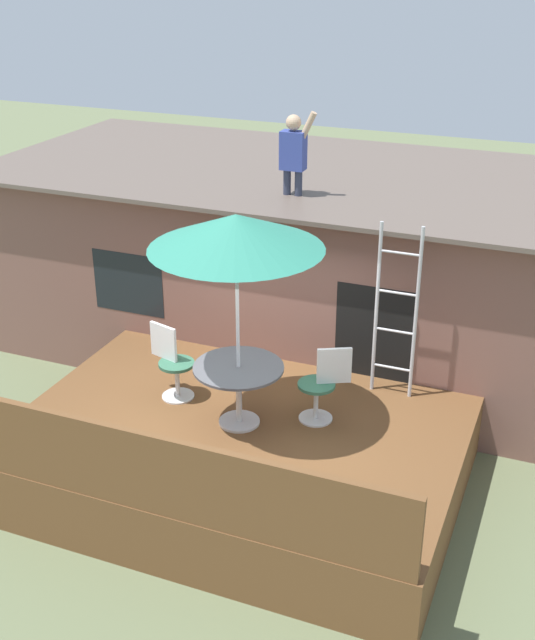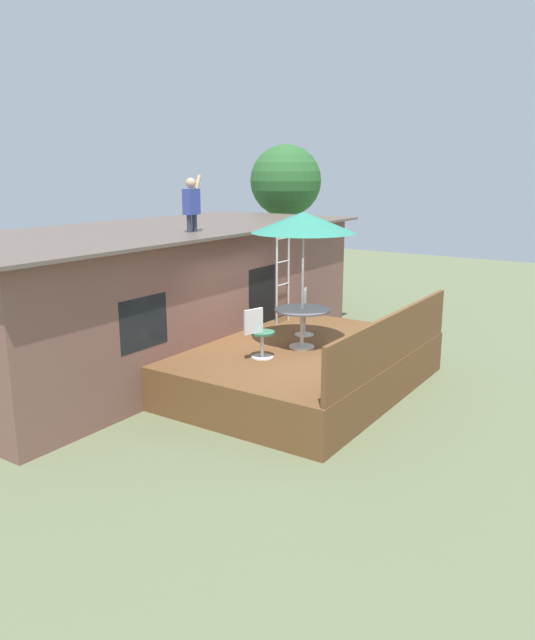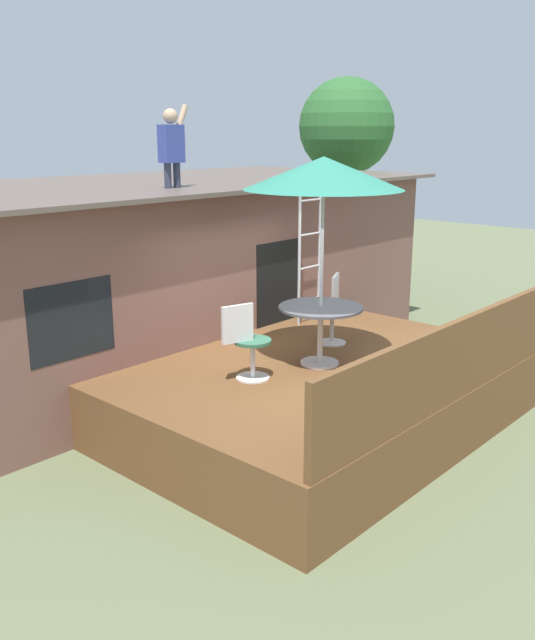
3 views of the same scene
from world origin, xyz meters
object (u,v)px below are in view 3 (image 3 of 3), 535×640
at_px(patio_umbrella, 324,173).
at_px(patio_chair_left, 247,342).
at_px(backyard_tree, 346,128).
at_px(patio_chair_right, 333,310).
at_px(step_ladder, 310,251).
at_px(person_figure, 172,142).
at_px(patio_table, 321,319).

relative_size(patio_umbrella, patio_chair_left, 2.76).
bearing_deg(backyard_tree, patio_chair_right, -145.02).
bearing_deg(patio_chair_right, step_ladder, -150.76).
bearing_deg(patio_umbrella, backyard_tree, 34.13).
relative_size(person_figure, patio_chair_right, 1.21).
bearing_deg(person_figure, patio_chair_left, -109.77).
bearing_deg(person_figure, patio_chair_right, -60.35).
relative_size(patio_table, step_ladder, 0.47).
distance_m(person_figure, backyard_tree, 7.78).
xyz_separation_m(patio_umbrella, patio_chair_left, (-1.01, 0.28, -1.89)).
height_order(patio_umbrella, patio_chair_left, patio_umbrella).
bearing_deg(backyard_tree, patio_umbrella, -145.87).
bearing_deg(step_ladder, patio_chair_right, -123.38).
height_order(patio_umbrella, person_figure, person_figure).
relative_size(patio_table, person_figure, 0.94).
xyz_separation_m(patio_table, person_figure, (-0.25, 2.41, 2.09)).
height_order(step_ladder, patio_chair_left, step_ladder).
xyz_separation_m(patio_umbrella, patio_chair_right, (0.86, 0.45, -1.89)).
distance_m(patio_umbrella, patio_chair_left, 2.16).
height_order(person_figure, patio_chair_left, person_figure).
bearing_deg(patio_chair_right, patio_table, -0.00).
bearing_deg(patio_chair_right, patio_chair_left, -22.36).
bearing_deg(step_ladder, patio_chair_left, -156.58).
height_order(patio_umbrella, patio_chair_right, patio_umbrella).
xyz_separation_m(step_ladder, backyard_tree, (5.67, 3.48, 1.81)).
distance_m(patio_chair_right, backyard_tree, 8.04).
bearing_deg(patio_table, person_figure, 95.95).
distance_m(patio_table, patio_chair_right, 0.98).
distance_m(patio_umbrella, patio_chair_right, 2.13).
bearing_deg(patio_table, step_ladder, 42.83).
xyz_separation_m(person_figure, patio_chair_right, (1.12, -1.96, -2.22)).
bearing_deg(patio_umbrella, person_figure, 95.95).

